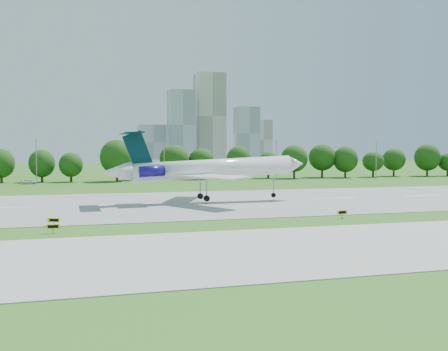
% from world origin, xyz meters
% --- Properties ---
extents(ground, '(600.00, 600.00, 0.00)m').
position_xyz_m(ground, '(0.00, 0.00, 0.00)').
color(ground, '#245A17').
rests_on(ground, ground).
extents(runway, '(400.00, 45.00, 0.08)m').
position_xyz_m(runway, '(0.00, 25.00, 0.04)').
color(runway, gray).
rests_on(runway, ground).
extents(taxiway, '(400.00, 23.00, 0.08)m').
position_xyz_m(taxiway, '(0.00, -18.00, 0.04)').
color(taxiway, '#ADADA8').
rests_on(taxiway, ground).
extents(tree_line, '(288.40, 8.40, 10.40)m').
position_xyz_m(tree_line, '(0.00, 92.00, 6.19)').
color(tree_line, '#382314').
rests_on(tree_line, ground).
extents(light_poles, '(175.90, 0.25, 12.19)m').
position_xyz_m(light_poles, '(-2.50, 82.00, 6.34)').
color(light_poles, gray).
rests_on(light_poles, ground).
extents(skyline, '(127.00, 52.00, 80.00)m').
position_xyz_m(skyline, '(100.16, 390.61, 30.46)').
color(skyline, '#B2B2B7').
rests_on(skyline, ground).
extents(airliner, '(37.63, 27.41, 12.54)m').
position_xyz_m(airliner, '(13.64, 24.92, 6.19)').
color(airliner, white).
rests_on(airliner, ground).
extents(taxi_sign_left, '(1.55, 0.26, 1.08)m').
position_xyz_m(taxi_sign_left, '(-10.53, -2.78, 0.80)').
color(taxi_sign_left, gray).
rests_on(taxi_sign_left, ground).
extents(taxi_sign_centre, '(1.51, 0.63, 1.08)m').
position_xyz_m(taxi_sign_centre, '(-10.78, 2.66, 0.80)').
color(taxi_sign_centre, gray).
rests_on(taxi_sign_centre, ground).
extents(taxi_sign_right, '(1.65, 0.48, 1.16)m').
position_xyz_m(taxi_sign_right, '(27.53, -0.41, 0.85)').
color(taxi_sign_right, gray).
rests_on(taxi_sign_right, ground).
extents(service_vehicle_b, '(4.33, 2.77, 1.37)m').
position_xyz_m(service_vehicle_b, '(-22.26, 84.69, 0.69)').
color(service_vehicle_b, silver).
rests_on(service_vehicle_b, ground).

